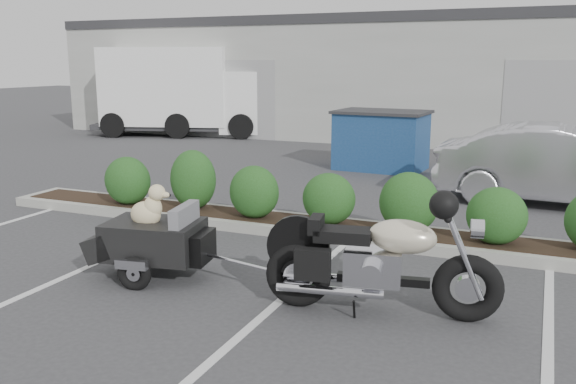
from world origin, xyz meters
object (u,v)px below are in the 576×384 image
at_px(motorcycle, 380,262).
at_px(delivery_truck, 190,94).
at_px(dumpster, 381,140).
at_px(pet_trailer, 153,238).
at_px(sedan, 562,166).

height_order(motorcycle, delivery_truck, delivery_truck).
relative_size(dumpster, delivery_truck, 0.32).
height_order(dumpster, delivery_truck, delivery_truck).
bearing_deg(dumpster, motorcycle, -71.58).
distance_m(pet_trailer, sedan, 7.57).
relative_size(motorcycle, sedan, 0.56).
relative_size(sedan, dumpster, 1.95).
bearing_deg(dumpster, delivery_truck, 156.08).
height_order(sedan, delivery_truck, delivery_truck).
xyz_separation_m(motorcycle, delivery_truck, (-10.19, 12.68, 0.89)).
distance_m(motorcycle, sedan, 6.32).
distance_m(sedan, dumpster, 4.62).
bearing_deg(delivery_truck, pet_trailer, -76.89).
height_order(pet_trailer, sedan, sedan).
height_order(motorcycle, pet_trailer, motorcycle).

